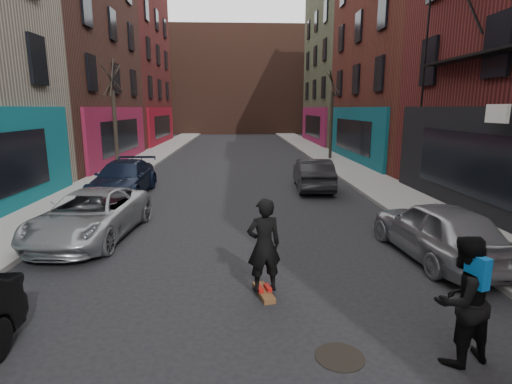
{
  "coord_description": "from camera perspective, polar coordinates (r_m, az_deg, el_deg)",
  "views": [
    {
      "loc": [
        0.0,
        -2.66,
        3.45
      ],
      "look_at": [
        0.39,
        6.09,
        1.6
      ],
      "focal_mm": 28.0,
      "sensor_mm": 36.0,
      "label": 1
    }
  ],
  "objects": [
    {
      "name": "tree_right_far",
      "position": [
        27.37,
        10.78,
        11.89
      ],
      "size": [
        2.0,
        2.0,
        6.8
      ],
      "primitive_type": null,
      "color": "black",
      "rests_on": "sidewalk_right"
    },
    {
      "name": "parked_right_end",
      "position": [
        17.34,
        8.13,
        2.55
      ],
      "size": [
        1.62,
        4.09,
        1.32
      ],
      "primitive_type": "imported",
      "rotation": [
        0.0,
        0.0,
        3.09
      ],
      "color": "black",
      "rests_on": "ground"
    },
    {
      "name": "tree_left_far",
      "position": [
        21.57,
        -19.62,
        11.06
      ],
      "size": [
        2.0,
        2.0,
        6.5
      ],
      "primitive_type": null,
      "color": "black",
      "rests_on": "sidewalk_left"
    },
    {
      "name": "building_far",
      "position": [
        58.77,
        -2.63,
        15.38
      ],
      "size": [
        40.0,
        10.0,
        14.0
      ],
      "primitive_type": "cube",
      "color": "#47281E",
      "rests_on": "ground"
    },
    {
      "name": "skateboard",
      "position": [
        7.74,
        1.11,
        -14.16
      ],
      "size": [
        0.4,
        0.83,
        0.1
      ],
      "primitive_type": "cube",
      "rotation": [
        0.0,
        0.0,
        0.23
      ],
      "color": "brown",
      "rests_on": "ground"
    },
    {
      "name": "skateboarder",
      "position": [
        7.37,
        1.14,
        -7.61
      ],
      "size": [
        0.73,
        0.56,
        1.77
      ],
      "primitive_type": "imported",
      "rotation": [
        0.0,
        0.0,
        3.37
      ],
      "color": "black",
      "rests_on": "skateboard"
    },
    {
      "name": "manhole",
      "position": [
        6.21,
        11.87,
        -22.06
      ],
      "size": [
        0.9,
        0.9,
        0.01
      ],
      "primitive_type": "cylinder",
      "rotation": [
        0.0,
        0.0,
        0.35
      ],
      "color": "black",
      "rests_on": "ground"
    },
    {
      "name": "parked_right_far",
      "position": [
        10.17,
        24.55,
        -4.93
      ],
      "size": [
        1.98,
        4.19,
        1.38
      ],
      "primitive_type": "imported",
      "rotation": [
        0.0,
        0.0,
        3.23
      ],
      "color": "gray",
      "rests_on": "ground"
    },
    {
      "name": "sidewalk_left",
      "position": [
        33.43,
        -13.37,
        5.79
      ],
      "size": [
        2.5,
        84.0,
        0.13
      ],
      "primitive_type": "cube",
      "color": "gray",
      "rests_on": "ground"
    },
    {
      "name": "pedestrian",
      "position": [
        6.23,
        27.35,
        -13.51
      ],
      "size": [
        1.05,
        0.93,
        1.82
      ],
      "rotation": [
        0.0,
        0.0,
        3.46
      ],
      "color": "black",
      "rests_on": "ground"
    },
    {
      "name": "parked_left_far",
      "position": [
        11.59,
        -22.54,
        -3.06
      ],
      "size": [
        2.48,
        4.75,
        1.28
      ],
      "primitive_type": "imported",
      "rotation": [
        0.0,
        0.0,
        -0.08
      ],
      "color": "#969A9F",
      "rests_on": "ground"
    },
    {
      "name": "parked_left_end",
      "position": [
        16.79,
        -18.42,
        1.83
      ],
      "size": [
        1.99,
        4.74,
        1.37
      ],
      "primitive_type": "imported",
      "rotation": [
        0.0,
        0.0,
        -0.01
      ],
      "color": "black",
      "rests_on": "ground"
    },
    {
      "name": "sidewalk_right",
      "position": [
        33.43,
        8.29,
        5.99
      ],
      "size": [
        2.5,
        84.0,
        0.13
      ],
      "primitive_type": "cube",
      "color": "gray",
      "rests_on": "ground"
    }
  ]
}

